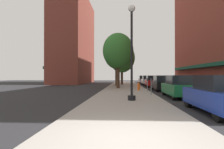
{
  "coord_description": "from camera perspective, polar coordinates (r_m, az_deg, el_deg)",
  "views": [
    {
      "loc": [
        -0.11,
        -4.61,
        1.63
      ],
      "look_at": [
        -1.87,
        23.66,
        1.81
      ],
      "focal_mm": 30.88,
      "sensor_mm": 36.0,
      "label": 1
    }
  ],
  "objects": [
    {
      "name": "car_red",
      "position": [
        28.43,
        11.87,
        -2.01
      ],
      "size": [
        1.8,
        4.3,
        1.66
      ],
      "rotation": [
        0.0,
        0.0,
        -0.01
      ],
      "color": "black",
      "rests_on": "ground"
    },
    {
      "name": "tree_near",
      "position": [
        28.45,
        1.35,
        5.88
      ],
      "size": [
        3.64,
        3.64,
        6.72
      ],
      "color": "#422D1E",
      "rests_on": "sidewalk_slab"
    },
    {
      "name": "parking_meter_far",
      "position": [
        18.06,
        10.43,
        -2.52
      ],
      "size": [
        0.14,
        0.09,
        1.31
      ],
      "color": "slate",
      "rests_on": "sidewalk_slab"
    },
    {
      "name": "parking_meter_near",
      "position": [
        15.57,
        11.54,
        -2.87
      ],
      "size": [
        0.14,
        0.09,
        1.31
      ],
      "color": "slate",
      "rests_on": "sidewalk_slab"
    },
    {
      "name": "ground_plane",
      "position": [
        23.04,
        13.86,
        -4.41
      ],
      "size": [
        90.0,
        90.0,
        0.0
      ],
      "primitive_type": "plane",
      "color": "#232326"
    },
    {
      "name": "car_silver",
      "position": [
        41.91,
        9.19,
        -1.47
      ],
      "size": [
        1.8,
        4.3,
        1.66
      ],
      "rotation": [
        0.0,
        0.0,
        -0.0
      ],
      "color": "black",
      "rests_on": "ground"
    },
    {
      "name": "car_black",
      "position": [
        21.48,
        14.59,
        -2.54
      ],
      "size": [
        1.8,
        4.3,
        1.66
      ],
      "rotation": [
        0.0,
        0.0,
        -0.04
      ],
      "color": "black",
      "rests_on": "ground"
    },
    {
      "name": "car_green",
      "position": [
        15.23,
        19.23,
        -3.44
      ],
      "size": [
        1.8,
        4.3,
        1.66
      ],
      "rotation": [
        0.0,
        0.0,
        0.0
      ],
      "color": "black",
      "rests_on": "ground"
    },
    {
      "name": "fire_hydrant",
      "position": [
        20.11,
        7.9,
        -3.53
      ],
      "size": [
        0.33,
        0.26,
        0.79
      ],
      "color": "#E05614",
      "rests_on": "sidewalk_slab"
    },
    {
      "name": "tree_far",
      "position": [
        23.65,
        1.8,
        7.01
      ],
      "size": [
        3.75,
        3.75,
        6.72
      ],
      "color": "#422D1E",
      "rests_on": "sidewalk_slab"
    },
    {
      "name": "car_white",
      "position": [
        34.61,
        10.38,
        -1.71
      ],
      "size": [
        1.8,
        4.3,
        1.66
      ],
      "rotation": [
        0.0,
        0.0,
        -0.02
      ],
      "color": "black",
      "rests_on": "ground"
    },
    {
      "name": "lamppost",
      "position": [
        12.02,
        5.84,
        7.15
      ],
      "size": [
        0.48,
        0.48,
        5.9
      ],
      "color": "black",
      "rests_on": "sidewalk_slab"
    },
    {
      "name": "tree_mid",
      "position": [
        33.18,
        2.94,
        4.97
      ],
      "size": [
        4.45,
        4.45,
        7.16
      ],
      "color": "#422D1E",
      "rests_on": "sidewalk_slab"
    },
    {
      "name": "sidewalk_slab",
      "position": [
        23.66,
        3.82,
        -4.17
      ],
      "size": [
        4.8,
        50.0,
        0.12
      ],
      "primitive_type": "cube",
      "color": "gray",
      "rests_on": "ground"
    },
    {
      "name": "car_blue",
      "position": [
        9.54,
        29.19,
        -5.27
      ],
      "size": [
        1.8,
        4.3,
        1.66
      ],
      "rotation": [
        0.0,
        0.0,
        0.04
      ],
      "color": "black",
      "rests_on": "ground"
    },
    {
      "name": "building_far_background",
      "position": [
        43.7,
        -11.11,
        9.84
      ],
      "size": [
        6.8,
        18.0,
        18.76
      ],
      "color": "brown",
      "rests_on": "ground"
    }
  ]
}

